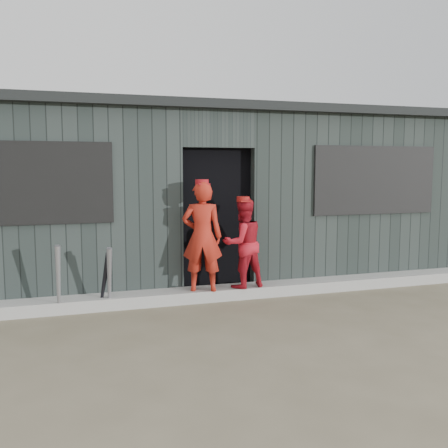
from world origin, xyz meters
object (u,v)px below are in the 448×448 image
object	(u,v)px
player_red_right	(243,243)
player_grey_back	(236,249)
bat_left	(58,281)
player_red_left	(202,237)
bat_right	(104,281)
bat_mid	(109,279)
dugout	(193,195)

from	to	relation	value
player_red_right	player_grey_back	distance (m)	0.65
bat_left	player_red_left	distance (m)	1.82
bat_left	player_red_left	world-z (taller)	player_red_left
bat_left	player_red_left	xyz separation A→B (m)	(1.77, 0.13, 0.42)
bat_left	bat_right	xyz separation A→B (m)	(0.53, 0.10, -0.06)
bat_left	player_red_left	bearing A→B (deg)	4.31
bat_mid	player_grey_back	distance (m)	2.00
player_grey_back	dugout	xyz separation A→B (m)	(-0.36, 1.14, 0.72)
bat_left	dugout	xyz separation A→B (m)	(2.08, 1.91, 0.86)
bat_mid	dugout	xyz separation A→B (m)	(1.50, 1.86, 0.89)
player_red_right	player_grey_back	xyz separation A→B (m)	(0.12, 0.61, -0.18)
player_red_left	player_grey_back	xyz separation A→B (m)	(0.68, 0.63, -0.29)
player_red_right	dugout	xyz separation A→B (m)	(-0.25, 1.75, 0.55)
bat_mid	dugout	size ratio (longest dim) A/B	0.10
bat_right	bat_mid	bearing A→B (deg)	-40.28
bat_mid	bat_right	xyz separation A→B (m)	(-0.05, 0.05, -0.03)
bat_right	player_red_left	xyz separation A→B (m)	(1.24, 0.04, 0.49)
bat_left	bat_right	bearing A→B (deg)	10.34
bat_right	bat_left	bearing A→B (deg)	-169.66
bat_right	player_grey_back	bearing A→B (deg)	19.14
bat_left	player_red_right	bearing A→B (deg)	3.72
player_red_right	bat_mid	bearing A→B (deg)	-7.30
bat_right	player_grey_back	size ratio (longest dim) A/B	0.67
bat_left	player_red_right	world-z (taller)	player_red_right
player_red_left	player_red_right	world-z (taller)	player_red_left
bat_left	player_grey_back	world-z (taller)	player_grey_back
bat_mid	player_red_left	xyz separation A→B (m)	(1.18, 0.08, 0.45)
bat_mid	player_red_right	xyz separation A→B (m)	(1.74, 0.10, 0.34)
bat_right	player_grey_back	distance (m)	2.04
bat_mid	dugout	distance (m)	2.54
bat_right	player_red_left	world-z (taller)	player_red_left
player_grey_back	dugout	size ratio (longest dim) A/B	0.14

